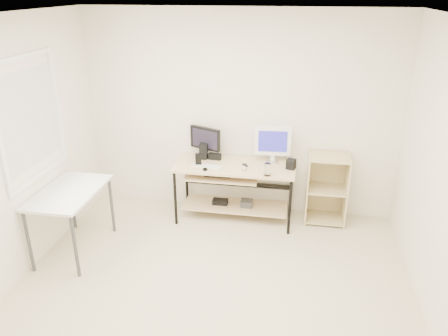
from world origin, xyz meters
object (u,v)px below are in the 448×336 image
side_table (70,197)px  black_monitor (205,140)px  shelf_unit (326,188)px  white_imac (273,142)px  desk (233,180)px  audio_controller (198,159)px

side_table → black_monitor: (1.26, 1.26, 0.31)m
shelf_unit → white_imac: white_imac is taller
side_table → black_monitor: bearing=44.9°
desk → shelf_unit: shelf_unit is taller
desk → side_table: (-1.65, -1.06, 0.13)m
shelf_unit → audio_controller: bearing=-171.1°
desk → black_monitor: black_monitor is taller
desk → shelf_unit: (1.18, 0.16, -0.09)m
side_table → shelf_unit: size_ratio=1.11×
shelf_unit → audio_controller: 1.66m
black_monitor → white_imac: bearing=21.0°
side_table → audio_controller: (1.23, 0.97, 0.15)m
black_monitor → audio_controller: (-0.03, -0.28, -0.16)m
white_imac → audio_controller: (-0.90, -0.25, -0.20)m
shelf_unit → audio_controller: size_ratio=5.96×
black_monitor → white_imac: size_ratio=0.89×
black_monitor → desk: bearing=-2.9°
desk → side_table: 1.97m
audio_controller → desk: bearing=-0.3°
desk → black_monitor: 0.62m
desk → black_monitor: (-0.40, 0.20, 0.44)m
desk → audio_controller: 0.52m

